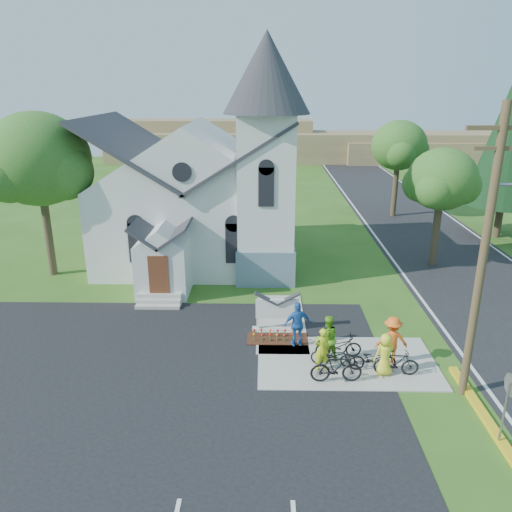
{
  "coord_description": "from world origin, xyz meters",
  "views": [
    {
      "loc": [
        -1.8,
        -16.86,
        10.41
      ],
      "look_at": [
        -2.16,
        5.0,
        2.89
      ],
      "focal_mm": 35.0,
      "sensor_mm": 36.0,
      "label": 1
    }
  ],
  "objects_px": {
    "bike_0": "(338,346)",
    "bike_3": "(396,363)",
    "church_sign": "(277,309)",
    "cyclist_2": "(298,324)",
    "bike_1": "(336,368)",
    "bike_2": "(333,355)",
    "bike_4": "(372,359)",
    "cyclist_4": "(385,354)",
    "stop_sign": "(509,395)",
    "cyclist_0": "(322,349)",
    "cyclist_3": "(392,340)",
    "cyclist_1": "(327,338)",
    "utility_pole": "(486,249)"
  },
  "relations": [
    {
      "from": "church_sign",
      "to": "bike_3",
      "type": "relative_size",
      "value": 1.31
    },
    {
      "from": "church_sign",
      "to": "cyclist_2",
      "type": "bearing_deg",
      "value": -60.02
    },
    {
      "from": "bike_2",
      "to": "bike_4",
      "type": "distance_m",
      "value": 1.49
    },
    {
      "from": "bike_1",
      "to": "cyclist_2",
      "type": "relative_size",
      "value": 0.98
    },
    {
      "from": "cyclist_0",
      "to": "bike_1",
      "type": "xyz_separation_m",
      "value": [
        0.44,
        -0.84,
        -0.3
      ]
    },
    {
      "from": "church_sign",
      "to": "cyclist_0",
      "type": "height_order",
      "value": "cyclist_0"
    },
    {
      "from": "cyclist_0",
      "to": "cyclist_2",
      "type": "distance_m",
      "value": 2.05
    },
    {
      "from": "cyclist_4",
      "to": "bike_4",
      "type": "height_order",
      "value": "cyclist_4"
    },
    {
      "from": "bike_2",
      "to": "bike_0",
      "type": "bearing_deg",
      "value": -11.82
    },
    {
      "from": "bike_0",
      "to": "bike_3",
      "type": "distance_m",
      "value": 2.37
    },
    {
      "from": "church_sign",
      "to": "cyclist_0",
      "type": "distance_m",
      "value": 3.68
    },
    {
      "from": "cyclist_0",
      "to": "bike_0",
      "type": "bearing_deg",
      "value": -143.47
    },
    {
      "from": "church_sign",
      "to": "bike_1",
      "type": "height_order",
      "value": "church_sign"
    },
    {
      "from": "bike_0",
      "to": "cyclist_3",
      "type": "bearing_deg",
      "value": -102.68
    },
    {
      "from": "bike_0",
      "to": "bike_3",
      "type": "xyz_separation_m",
      "value": [
        1.99,
        -1.29,
        0.02
      ]
    },
    {
      "from": "cyclist_0",
      "to": "bike_2",
      "type": "height_order",
      "value": "cyclist_0"
    },
    {
      "from": "utility_pole",
      "to": "stop_sign",
      "type": "relative_size",
      "value": 4.03
    },
    {
      "from": "cyclist_3",
      "to": "cyclist_4",
      "type": "relative_size",
      "value": 1.16
    },
    {
      "from": "bike_1",
      "to": "bike_2",
      "type": "relative_size",
      "value": 1.1
    },
    {
      "from": "bike_2",
      "to": "stop_sign",
      "type": "bearing_deg",
      "value": -122.33
    },
    {
      "from": "utility_pole",
      "to": "cyclist_2",
      "type": "bearing_deg",
      "value": 150.26
    },
    {
      "from": "bike_2",
      "to": "bike_3",
      "type": "xyz_separation_m",
      "value": [
        2.29,
        -0.6,
        0.05
      ]
    },
    {
      "from": "cyclist_2",
      "to": "cyclist_4",
      "type": "xyz_separation_m",
      "value": [
        3.13,
        -2.16,
        -0.15
      ]
    },
    {
      "from": "cyclist_3",
      "to": "cyclist_4",
      "type": "bearing_deg",
      "value": 61.92
    },
    {
      "from": "church_sign",
      "to": "bike_3",
      "type": "distance_m",
      "value": 5.71
    },
    {
      "from": "stop_sign",
      "to": "cyclist_2",
      "type": "relative_size",
      "value": 1.27
    },
    {
      "from": "church_sign",
      "to": "bike_2",
      "type": "bearing_deg",
      "value": -55.26
    },
    {
      "from": "church_sign",
      "to": "cyclist_1",
      "type": "relative_size",
      "value": 1.16
    },
    {
      "from": "utility_pole",
      "to": "cyclist_0",
      "type": "relative_size",
      "value": 5.75
    },
    {
      "from": "church_sign",
      "to": "cyclist_3",
      "type": "xyz_separation_m",
      "value": [
        4.41,
        -2.7,
        -0.02
      ]
    },
    {
      "from": "bike_3",
      "to": "bike_4",
      "type": "distance_m",
      "value": 0.89
    },
    {
      "from": "cyclist_4",
      "to": "bike_4",
      "type": "bearing_deg",
      "value": -47.66
    },
    {
      "from": "bike_0",
      "to": "bike_1",
      "type": "distance_m",
      "value": 1.83
    },
    {
      "from": "church_sign",
      "to": "bike_0",
      "type": "relative_size",
      "value": 1.19
    },
    {
      "from": "cyclist_0",
      "to": "cyclist_2",
      "type": "bearing_deg",
      "value": -81.2
    },
    {
      "from": "bike_0",
      "to": "bike_4",
      "type": "xyz_separation_m",
      "value": [
        1.16,
        -0.97,
        -0.01
      ]
    },
    {
      "from": "church_sign",
      "to": "bike_1",
      "type": "xyz_separation_m",
      "value": [
        2.07,
        -4.14,
        -0.4
      ]
    },
    {
      "from": "cyclist_4",
      "to": "bike_4",
      "type": "relative_size",
      "value": 0.92
    },
    {
      "from": "stop_sign",
      "to": "cyclist_0",
      "type": "distance_m",
      "value": 6.53
    },
    {
      "from": "bike_0",
      "to": "bike_4",
      "type": "relative_size",
      "value": 1.02
    },
    {
      "from": "cyclist_4",
      "to": "bike_2",
      "type": "bearing_deg",
      "value": -29.38
    },
    {
      "from": "cyclist_3",
      "to": "bike_4",
      "type": "height_order",
      "value": "cyclist_3"
    },
    {
      "from": "bike_0",
      "to": "bike_4",
      "type": "distance_m",
      "value": 1.51
    },
    {
      "from": "cyclist_0",
      "to": "bike_2",
      "type": "distance_m",
      "value": 0.68
    },
    {
      "from": "cyclist_1",
      "to": "cyclist_2",
      "type": "relative_size",
      "value": 0.98
    },
    {
      "from": "cyclist_3",
      "to": "cyclist_1",
      "type": "bearing_deg",
      "value": -3.04
    },
    {
      "from": "bike_4",
      "to": "church_sign",
      "type": "bearing_deg",
      "value": 47.05
    },
    {
      "from": "cyclist_0",
      "to": "bike_0",
      "type": "xyz_separation_m",
      "value": [
        0.77,
        0.96,
        -0.38
      ]
    },
    {
      "from": "cyclist_3",
      "to": "bike_2",
      "type": "bearing_deg",
      "value": 7.92
    },
    {
      "from": "bike_0",
      "to": "cyclist_3",
      "type": "relative_size",
      "value": 0.96
    }
  ]
}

